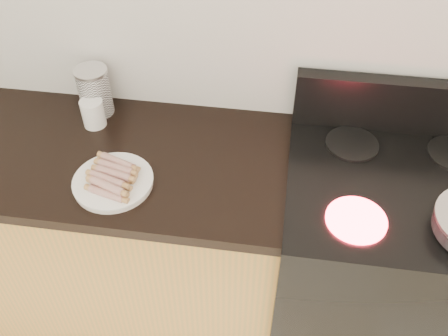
# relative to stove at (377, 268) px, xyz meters

# --- Properties ---
(wall_back) EXTENTS (4.00, 0.04, 2.60)m
(wall_back) POSITION_rel_stove_xyz_m (-0.78, 0.32, 0.84)
(wall_back) COLOR silver
(wall_back) RESTS_ON ground
(cabinet_base) EXTENTS (2.20, 0.59, 0.86)m
(cabinet_base) POSITION_rel_stove_xyz_m (-1.48, 0.01, -0.03)
(cabinet_base) COLOR #B47C33
(cabinet_base) RESTS_ON floor
(stove) EXTENTS (0.76, 0.65, 0.91)m
(stove) POSITION_rel_stove_xyz_m (0.00, 0.00, 0.00)
(stove) COLOR black
(stove) RESTS_ON floor
(stove_panel) EXTENTS (0.76, 0.06, 0.20)m
(stove_panel) POSITION_rel_stove_xyz_m (0.00, 0.28, 0.55)
(stove_panel) COLOR black
(stove_panel) RESTS_ON stove
(burner_near_left) EXTENTS (0.18, 0.18, 0.01)m
(burner_near_left) POSITION_rel_stove_xyz_m (-0.17, -0.17, 0.46)
(burner_near_left) COLOR #FF1E2D
(burner_near_left) RESTS_ON stove
(burner_far_left) EXTENTS (0.18, 0.18, 0.01)m
(burner_far_left) POSITION_rel_stove_xyz_m (-0.17, 0.17, 0.46)
(burner_far_left) COLOR black
(burner_far_left) RESTS_ON stove
(main_plate) EXTENTS (0.32, 0.32, 0.02)m
(main_plate) POSITION_rel_stove_xyz_m (-0.93, -0.12, 0.45)
(main_plate) COLOR silver
(main_plate) RESTS_ON counter_slab
(side_plate) EXTENTS (0.23, 0.23, 0.02)m
(side_plate) POSITION_rel_stove_xyz_m (-0.94, -0.12, 0.45)
(side_plate) COLOR white
(side_plate) RESTS_ON counter_slab
(hotdog_pile) EXTENTS (0.12, 0.20, 0.05)m
(hotdog_pile) POSITION_rel_stove_xyz_m (-0.93, -0.12, 0.48)
(hotdog_pile) COLOR maroon
(hotdog_pile) RESTS_ON main_plate
(plain_sausages) EXTENTS (0.13, 0.04, 0.02)m
(plain_sausages) POSITION_rel_stove_xyz_m (-0.94, -0.12, 0.47)
(plain_sausages) COLOR #AE5E37
(plain_sausages) RESTS_ON side_plate
(canister) EXTENTS (0.12, 0.12, 0.18)m
(canister) POSITION_rel_stove_xyz_m (-1.09, 0.24, 0.54)
(canister) COLOR silver
(canister) RESTS_ON counter_slab
(mug) EXTENTS (0.10, 0.10, 0.10)m
(mug) POSITION_rel_stove_xyz_m (-1.08, 0.16, 0.50)
(mug) COLOR white
(mug) RESTS_ON counter_slab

